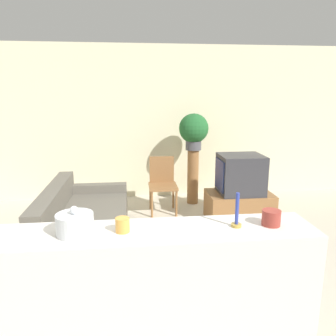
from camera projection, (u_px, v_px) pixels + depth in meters
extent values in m
plane|color=beige|center=(137.00, 318.00, 2.81)|extent=(14.00, 14.00, 0.00)
cube|color=beige|center=(132.00, 123.00, 5.82)|extent=(9.00, 0.06, 2.70)
cube|color=#605B51|center=(88.00, 227.00, 4.18)|extent=(0.99, 1.85, 0.41)
cube|color=#605B51|center=(53.00, 201.00, 4.05)|extent=(0.20, 1.85, 0.31)
cube|color=#605B51|center=(77.00, 255.00, 3.34)|extent=(0.99, 0.16, 0.54)
cube|color=#605B51|center=(94.00, 201.00, 4.98)|extent=(0.99, 0.16, 0.54)
cube|color=olive|center=(239.00, 206.00, 4.92)|extent=(0.95, 0.60, 0.43)
cube|color=#333338|center=(241.00, 174.00, 4.81)|extent=(0.62, 0.55, 0.57)
cube|color=navy|center=(220.00, 175.00, 4.78)|extent=(0.02, 0.45, 0.45)
cube|color=olive|center=(163.00, 186.00, 5.18)|extent=(0.44, 0.44, 0.04)
cube|color=olive|center=(162.00, 169.00, 5.32)|extent=(0.40, 0.04, 0.43)
cylinder|color=olive|center=(152.00, 205.00, 5.02)|extent=(0.04, 0.04, 0.41)
cylinder|color=olive|center=(177.00, 204.00, 5.06)|extent=(0.04, 0.04, 0.41)
cylinder|color=olive|center=(151.00, 197.00, 5.39)|extent=(0.04, 0.04, 0.41)
cylinder|color=olive|center=(173.00, 196.00, 5.43)|extent=(0.04, 0.04, 0.41)
cylinder|color=olive|center=(193.00, 177.00, 5.64)|extent=(0.19, 0.19, 0.94)
cylinder|color=#4C4C51|center=(194.00, 145.00, 5.51)|extent=(0.26, 0.26, 0.15)
sphere|color=#23602D|center=(194.00, 128.00, 5.45)|extent=(0.49, 0.49, 0.49)
cube|color=silver|center=(136.00, 299.00, 2.25)|extent=(2.43, 0.44, 1.00)
cylinder|color=silver|center=(76.00, 224.00, 2.08)|extent=(0.24, 0.24, 0.14)
sphere|color=silver|center=(75.00, 210.00, 2.06)|extent=(0.05, 0.05, 0.05)
cylinder|color=gold|center=(123.00, 225.00, 2.12)|extent=(0.09, 0.09, 0.10)
cylinder|color=#B7933D|center=(237.00, 225.00, 2.21)|extent=(0.07, 0.07, 0.02)
cylinder|color=#2D3D9E|center=(238.00, 208.00, 2.18)|extent=(0.02, 0.02, 0.22)
cylinder|color=#99382D|center=(272.00, 218.00, 2.22)|extent=(0.13, 0.13, 0.11)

